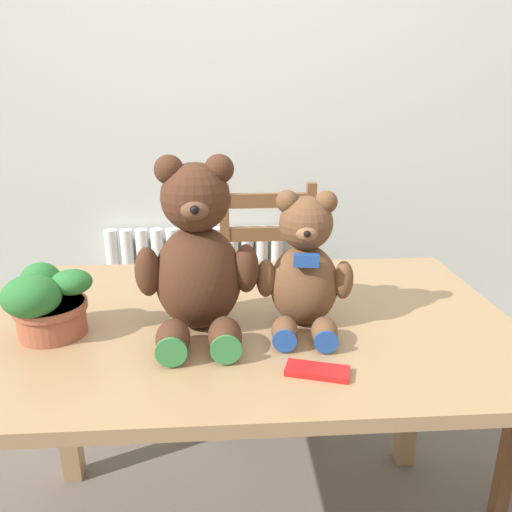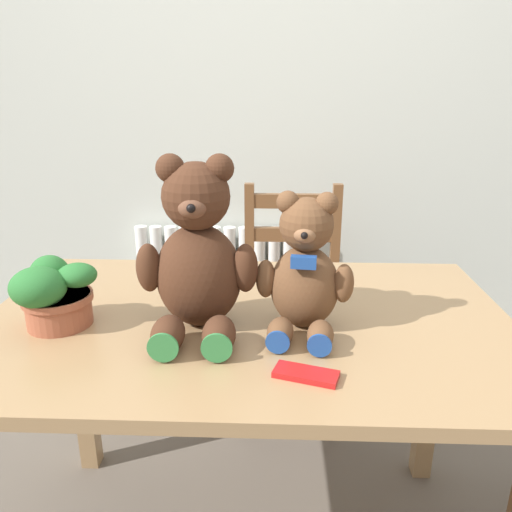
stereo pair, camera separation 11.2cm
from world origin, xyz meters
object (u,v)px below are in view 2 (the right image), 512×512
(teddy_bear_left, at_px, (198,257))
(chocolate_bar, at_px, (306,374))
(potted_plant, at_px, (53,293))
(teddy_bear_right, at_px, (305,272))
(wooden_chair_behind, at_px, (292,302))

(teddy_bear_left, relative_size, chocolate_bar, 3.21)
(teddy_bear_left, height_order, potted_plant, teddy_bear_left)
(teddy_bear_left, xyz_separation_m, chocolate_bar, (0.24, -0.21, -0.16))
(teddy_bear_right, relative_size, chocolate_bar, 2.57)
(teddy_bear_right, height_order, chocolate_bar, teddy_bear_right)
(wooden_chair_behind, xyz_separation_m, chocolate_bar, (-0.01, -1.09, 0.33))
(teddy_bear_left, bearing_deg, teddy_bear_right, 178.96)
(wooden_chair_behind, xyz_separation_m, teddy_bear_left, (-0.25, -0.88, 0.50))
(teddy_bear_right, height_order, potted_plant, teddy_bear_right)
(wooden_chair_behind, relative_size, potted_plant, 5.11)
(teddy_bear_right, bearing_deg, potted_plant, 8.63)
(teddy_bear_left, relative_size, teddy_bear_right, 1.25)
(teddy_bear_left, distance_m, chocolate_bar, 0.36)
(teddy_bear_left, xyz_separation_m, teddy_bear_right, (0.24, 0.00, -0.03))
(wooden_chair_behind, xyz_separation_m, teddy_bear_right, (-0.01, -0.88, 0.46))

